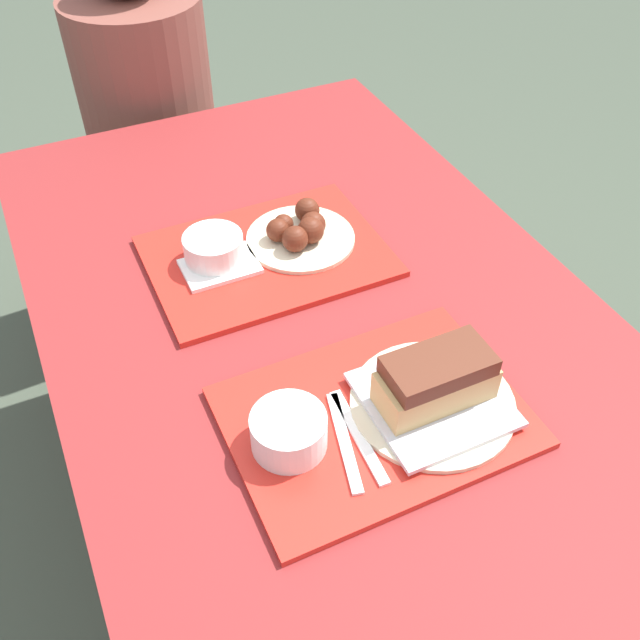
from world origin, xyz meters
The scene contains 14 objects.
ground_plane centered at (0.00, 0.00, 0.00)m, with size 12.00×12.00×0.00m, color #424C3D.
picnic_table centered at (0.00, 0.00, 0.64)m, with size 0.89×1.62×0.73m.
picnic_bench_far centered at (0.00, 1.03, 0.40)m, with size 0.84×0.28×0.47m.
tray_near centered at (-0.03, -0.18, 0.74)m, with size 0.42×0.30×0.01m.
tray_far centered at (-0.03, 0.23, 0.74)m, with size 0.42×0.30×0.01m.
bowl_coleslaw_near centered at (-0.16, -0.17, 0.77)m, with size 0.10×0.10×0.05m.
brisket_sandwich_plate centered at (0.06, -0.19, 0.78)m, with size 0.24×0.24×0.10m.
plastic_fork_near centered at (-0.09, -0.20, 0.75)m, with size 0.06×0.17×0.00m.
plastic_knife_near centered at (-0.07, -0.20, 0.75)m, with size 0.02×0.17×0.00m.
condiment_packet centered at (-0.01, -0.11, 0.75)m, with size 0.04×0.03×0.01m.
bowl_coleslaw_far centered at (-0.12, 0.25, 0.77)m, with size 0.10×0.10×0.05m.
wings_plate_far centered at (0.04, 0.24, 0.76)m, with size 0.20×0.20×0.06m.
napkin_far centered at (-0.12, 0.23, 0.75)m, with size 0.13×0.09×0.01m.
person_seated_across centered at (-0.05, 1.03, 0.74)m, with size 0.34×0.34×0.64m.
Camera 1 is at (-0.37, -0.72, 1.54)m, focal length 40.00 mm.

